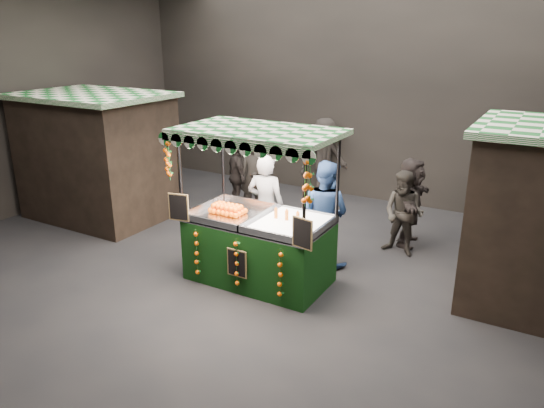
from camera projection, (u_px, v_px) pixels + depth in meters
The scene contains 12 objects.
ground at pixel (251, 280), 8.21m from camera, with size 12.00×12.00×0.00m, color black.
market_hall at pixel (248, 61), 7.12m from camera, with size 12.10×10.10×5.05m.
neighbour_stall_left at pixel (98, 156), 10.69m from camera, with size 3.00×2.20×2.60m.
juice_stall at pixel (258, 237), 7.94m from camera, with size 2.51×1.47×2.43m.
vendor_grey at pixel (266, 206), 8.83m from camera, with size 0.73×0.54×1.82m.
vendor_blue at pixel (325, 213), 8.54m from camera, with size 0.99×0.83×1.80m.
shopper_0 at pixel (254, 177), 11.01m from camera, with size 0.69×0.58×1.61m.
shopper_1 at pixel (404, 214), 8.93m from camera, with size 0.81×0.67×1.52m.
shopper_2 at pixel (237, 176), 11.24m from camera, with size 0.93×0.83×1.51m.
shopper_3 at pixel (324, 158), 12.08m from camera, with size 1.31×1.38×1.87m.
shopper_4 at pixel (160, 160), 12.53m from camera, with size 0.91×0.85×1.57m.
shopper_5 at pixel (410, 202), 9.35m from camera, with size 0.65×1.57×1.64m.
Camera 1 is at (3.98, -6.23, 3.78)m, focal length 33.86 mm.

